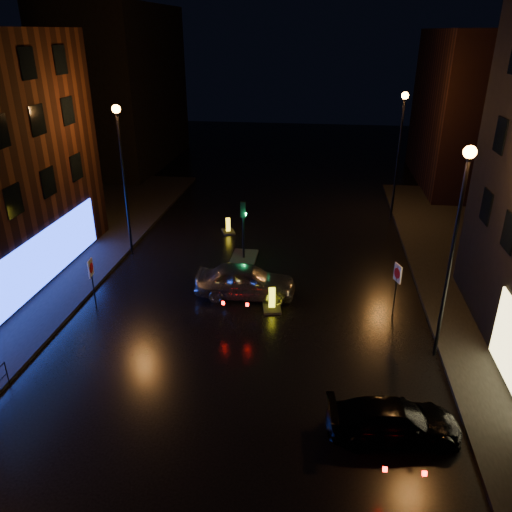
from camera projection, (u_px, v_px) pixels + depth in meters
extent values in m
plane|color=black|center=(211.00, 448.00, 15.51)|extent=(120.00, 120.00, 0.00)
cube|color=black|center=(121.00, 88.00, 46.19)|extent=(8.00, 16.00, 14.00)
cube|color=black|center=(477.00, 110.00, 40.08)|extent=(8.00, 14.00, 12.00)
cylinder|color=black|center=(125.00, 187.00, 27.46)|extent=(0.14, 0.14, 8.00)
cylinder|color=black|center=(116.00, 112.00, 25.81)|extent=(0.20, 0.20, 0.25)
sphere|color=orange|center=(116.00, 109.00, 25.75)|extent=(0.44, 0.44, 0.44)
cylinder|color=black|center=(450.00, 264.00, 18.32)|extent=(0.14, 0.14, 8.00)
cylinder|color=black|center=(469.00, 156.00, 16.67)|extent=(0.20, 0.20, 0.25)
sphere|color=orange|center=(470.00, 152.00, 16.61)|extent=(0.44, 0.44, 0.44)
cylinder|color=black|center=(397.00, 161.00, 32.76)|extent=(0.14, 0.14, 8.00)
cylinder|color=black|center=(405.00, 98.00, 31.11)|extent=(0.20, 0.20, 0.25)
sphere|color=orange|center=(405.00, 96.00, 31.05)|extent=(0.44, 0.44, 0.44)
cube|color=black|center=(244.00, 258.00, 28.27)|extent=(1.40, 2.40, 0.12)
cylinder|color=black|center=(243.00, 236.00, 27.72)|extent=(0.12, 0.12, 2.80)
cube|color=black|center=(243.00, 209.00, 27.06)|extent=(0.28, 0.22, 0.90)
cylinder|color=#0CFF59|center=(246.00, 214.00, 27.16)|extent=(0.05, 0.18, 0.18)
cylinder|color=black|center=(7.00, 373.00, 18.09)|extent=(0.04, 0.04, 1.00)
imported|color=#94979B|center=(246.00, 281.00, 24.08)|extent=(4.87, 2.07, 1.64)
imported|color=black|center=(394.00, 421.00, 15.73)|extent=(4.40, 2.22, 1.22)
cube|color=black|center=(272.00, 307.00, 23.27)|extent=(1.02, 1.35, 0.10)
cube|color=#FDF719|center=(272.00, 298.00, 23.06)|extent=(0.31, 0.23, 1.01)
cube|color=black|center=(272.00, 298.00, 23.06)|extent=(0.30, 0.08, 0.61)
cube|color=black|center=(228.00, 231.00, 32.09)|extent=(1.08, 1.29, 0.09)
cube|color=yellow|center=(228.00, 225.00, 31.91)|extent=(0.30, 0.25, 0.91)
cube|color=black|center=(228.00, 225.00, 31.91)|extent=(0.26, 0.12, 0.55)
cylinder|color=black|center=(93.00, 284.00, 22.98)|extent=(0.06, 0.06, 2.33)
cube|color=silver|center=(91.00, 268.00, 22.63)|extent=(0.13, 0.59, 0.80)
cylinder|color=#B20C0C|center=(91.00, 268.00, 22.63)|extent=(0.08, 0.47, 0.47)
cylinder|color=black|center=(395.00, 291.00, 22.33)|extent=(0.07, 0.07, 2.42)
cube|color=silver|center=(398.00, 273.00, 21.97)|extent=(0.27, 0.58, 0.82)
cylinder|color=#B20C0C|center=(397.00, 273.00, 21.96)|extent=(0.19, 0.46, 0.48)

